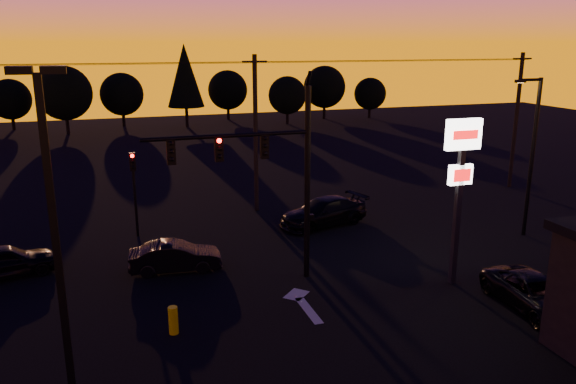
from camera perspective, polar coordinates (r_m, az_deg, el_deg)
name	(u,v)px	position (r m, az deg, el deg)	size (l,w,h in m)	color
ground	(305,325)	(20.34, 1.76, -13.34)	(120.00, 120.00, 0.00)	black
lane_arrow	(303,303)	(21.88, 1.50, -11.16)	(1.20, 3.10, 0.01)	beige
traffic_signal_mast	(270,165)	(22.18, -1.89, 2.72)	(6.79, 0.52, 8.58)	black
secondary_signal	(134,182)	(29.12, -15.38, 0.98)	(0.30, 0.31, 4.35)	black
parking_lot_light	(55,231)	(14.56, -22.62, -3.72)	(1.25, 0.30, 9.14)	black
pylon_sign	(461,167)	(23.04, 17.17, 2.46)	(1.50, 0.28, 6.80)	black
streetlight	(531,151)	(30.46, 23.49, 3.87)	(1.55, 0.35, 8.00)	black
utility_pole_1	(256,133)	(32.27, -3.31, 5.96)	(1.40, 0.26, 9.00)	black
utility_pole_2	(516,120)	(40.73, 22.16, 6.77)	(1.40, 0.26, 9.00)	black
power_wires	(255,62)	(31.89, -3.42, 13.03)	(36.00, 1.22, 0.07)	black
bollard	(173,320)	(19.96, -11.58, -12.65)	(0.33, 0.33, 0.98)	#DBDB00
tree_1	(10,99)	(70.78, -26.37, 8.43)	(4.54, 4.54, 5.71)	black
tree_2	(64,93)	(65.14, -21.77, 9.31)	(5.77, 5.78, 7.26)	black
tree_3	(122,94)	(69.10, -16.53, 9.50)	(4.95, 4.95, 6.22)	black
tree_4	(185,76)	(66.55, -10.43, 11.56)	(4.18, 4.18, 9.50)	black
tree_5	(228,90)	(72.66, -6.15, 10.26)	(4.95, 4.95, 6.22)	black
tree_6	(287,95)	(68.46, -0.07, 9.80)	(4.54, 4.54, 5.71)	black
tree_7	(324,87)	(73.26, 3.73, 10.60)	(5.36, 5.36, 6.74)	black
tree_8	(370,94)	(74.87, 8.34, 9.85)	(4.12, 4.12, 5.19)	black
car_left	(4,261)	(26.66, -26.89, -6.31)	(1.67, 4.14, 1.41)	black
car_mid	(175,257)	(24.96, -11.38, -6.45)	(1.37, 3.93, 1.29)	black
car_right	(323,212)	(30.49, 3.62, -2.03)	(2.06, 5.08, 1.47)	black
suv_parked	(536,293)	(23.04, 23.87, -9.41)	(2.10, 4.56, 1.27)	black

